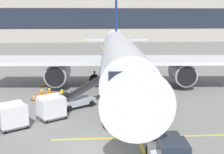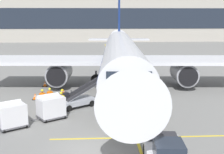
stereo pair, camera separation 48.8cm
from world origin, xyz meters
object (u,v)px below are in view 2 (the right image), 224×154
at_px(baggage_cart_lead, 51,106).
at_px(safety_cone_wingtip, 63,92).
at_px(belt_loader, 78,98).
at_px(ground_crew_by_loader, 43,97).
at_px(ground_crew_marshaller, 61,100).
at_px(ground_crew_wingwalker, 62,97).
at_px(safety_cone_nose_mark, 45,84).
at_px(baggage_cart_second, 11,115).
at_px(ground_crew_by_carts, 50,96).
at_px(parked_airplane, 122,56).
at_px(safety_cone_engine_keepout, 35,96).

relative_size(baggage_cart_lead, safety_cone_wingtip, 3.68).
distance_m(belt_loader, ground_crew_by_loader, 3.16).
height_order(ground_crew_by_loader, ground_crew_marshaller, same).
xyz_separation_m(ground_crew_wingwalker, safety_cone_nose_mark, (-2.96, 8.51, -0.70)).
relative_size(baggage_cart_lead, ground_crew_wingwalker, 1.56).
distance_m(ground_crew_marshaller, safety_cone_wingtip, 5.30).
distance_m(baggage_cart_second, ground_crew_wingwalker, 5.58).
relative_size(baggage_cart_second, ground_crew_by_carts, 1.56).
xyz_separation_m(ground_crew_marshaller, safety_cone_nose_mark, (-2.98, 9.47, -0.70)).
height_order(baggage_cart_lead, safety_cone_nose_mark, baggage_cart_lead).
relative_size(parked_airplane, ground_crew_by_carts, 23.55).
relative_size(belt_loader, safety_cone_nose_mark, 8.33).
bearing_deg(parked_airplane, belt_loader, -120.95).
distance_m(baggage_cart_second, safety_cone_engine_keepout, 7.59).
xyz_separation_m(baggage_cart_lead, baggage_cart_second, (-2.58, -1.88, 0.00)).
xyz_separation_m(ground_crew_by_loader, ground_crew_wingwalker, (1.74, -0.04, 0.00)).
distance_m(ground_crew_by_carts, ground_crew_marshaller, 1.91).
bearing_deg(safety_cone_engine_keepout, safety_cone_nose_mark, 89.59).
bearing_deg(parked_airplane, ground_crew_marshaller, -123.16).
distance_m(ground_crew_by_loader, safety_cone_nose_mark, 8.58).
relative_size(ground_crew_wingwalker, safety_cone_engine_keepout, 2.73).
height_order(belt_loader, safety_cone_wingtip, belt_loader).
xyz_separation_m(baggage_cart_second, ground_crew_wingwalker, (3.20, 4.57, -0.00)).
distance_m(ground_crew_by_carts, safety_cone_wingtip, 3.87).
bearing_deg(ground_crew_marshaller, ground_crew_by_carts, 128.14).
xyz_separation_m(ground_crew_marshaller, safety_cone_engine_keepout, (-3.02, 3.94, -0.69)).
xyz_separation_m(baggage_cart_lead, safety_cone_nose_mark, (-2.34, 11.19, -0.70)).
bearing_deg(safety_cone_wingtip, baggage_cart_lead, -91.92).
height_order(parked_airplane, baggage_cart_lead, parked_airplane).
xyz_separation_m(ground_crew_by_carts, ground_crew_wingwalker, (1.16, -0.54, 0.00)).
distance_m(belt_loader, ground_crew_wingwalker, 1.48).
bearing_deg(safety_cone_nose_mark, baggage_cart_second, -91.05).
relative_size(ground_crew_by_carts, safety_cone_engine_keepout, 2.73).
bearing_deg(ground_crew_by_carts, safety_cone_nose_mark, 102.76).
height_order(parked_airplane, safety_cone_wingtip, parked_airplane).
height_order(belt_loader, ground_crew_marshaller, belt_loader).
distance_m(parked_airplane, safety_cone_engine_keepout, 10.78).
relative_size(baggage_cart_lead, baggage_cart_second, 1.00).
bearing_deg(ground_crew_marshaller, safety_cone_nose_mark, 107.49).
relative_size(ground_crew_wingwalker, safety_cone_nose_mark, 2.82).
height_order(baggage_cart_lead, baggage_cart_second, same).
bearing_deg(ground_crew_wingwalker, safety_cone_wingtip, 95.19).
xyz_separation_m(parked_airplane, belt_loader, (-4.54, -7.56, -2.78)).
height_order(ground_crew_by_loader, safety_cone_nose_mark, ground_crew_by_loader).
relative_size(safety_cone_engine_keepout, safety_cone_nose_mark, 1.03).
bearing_deg(safety_cone_wingtip, ground_crew_by_carts, -101.59).
bearing_deg(parked_airplane, baggage_cart_lead, -121.31).
xyz_separation_m(ground_crew_by_loader, ground_crew_by_carts, (0.58, 0.50, 0.00)).
distance_m(baggage_cart_second, ground_crew_by_carts, 5.51).
distance_m(parked_airplane, safety_cone_wingtip, 8.04).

